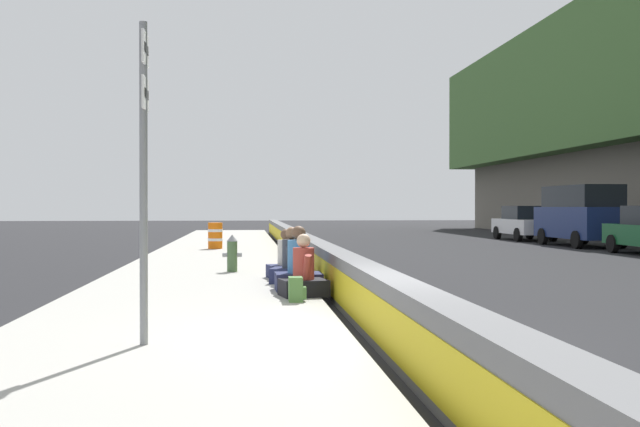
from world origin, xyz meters
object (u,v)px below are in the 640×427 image
object	(u,v)px
seated_person_foreground	(304,277)
parked_car_midline	(581,214)
fire_hydrant	(232,253)
seated_person_rear	(292,265)
backpack	(296,290)
construction_barrel	(215,236)
parked_car_far	(524,223)
route_sign_post	(144,159)
seated_person_middle	(299,270)
seated_person_far	(286,263)

from	to	relation	value
seated_person_foreground	parked_car_midline	size ratio (longest dim) A/B	0.21
fire_hydrant	parked_car_midline	distance (m)	18.92
seated_person_rear	parked_car_midline	distance (m)	19.96
seated_person_foreground	seated_person_rear	world-z (taller)	seated_person_rear
seated_person_rear	backpack	world-z (taller)	seated_person_rear
fire_hydrant	construction_barrel	bearing A→B (deg)	4.55
parked_car_far	construction_barrel	bearing A→B (deg)	119.39
route_sign_post	fire_hydrant	world-z (taller)	route_sign_post
parked_car_far	seated_person_foreground	bearing A→B (deg)	150.89
route_sign_post	backpack	xyz separation A→B (m)	(3.58, -1.95, -1.88)
seated_person_middle	parked_car_midline	bearing A→B (deg)	-38.63
fire_hydrant	parked_car_far	size ratio (longest dim) A/B	0.19
parked_car_midline	parked_car_far	bearing A→B (deg)	2.17
fire_hydrant	seated_person_rear	world-z (taller)	seated_person_rear
seated_person_middle	fire_hydrant	bearing A→B (deg)	17.59
backpack	seated_person_rear	bearing A→B (deg)	-2.23
route_sign_post	seated_person_foreground	distance (m)	5.11
backpack	parked_car_far	world-z (taller)	parked_car_far
seated_person_rear	backpack	size ratio (longest dim) A/B	2.82
seated_person_far	backpack	world-z (taller)	seated_person_far
parked_car_midline	backpack	bearing A→B (deg)	143.67
parked_car_far	backpack	bearing A→B (deg)	151.31
construction_barrel	fire_hydrant	bearing A→B (deg)	-175.45
seated_person_rear	backpack	distance (m)	2.96
parked_car_midline	seated_person_rear	bearing A→B (deg)	138.90
seated_person_foreground	seated_person_far	bearing A→B (deg)	2.13
route_sign_post	construction_barrel	distance (m)	19.02
fire_hydrant	parked_car_midline	bearing A→B (deg)	-49.37
seated_person_rear	parked_car_midline	bearing A→B (deg)	-41.10
parked_car_midline	construction_barrel	bearing A→B (deg)	99.80
seated_person_rear	seated_person_far	bearing A→B (deg)	3.33
fire_hydrant	backpack	size ratio (longest dim) A/B	2.20
seated_person_far	construction_barrel	xyz separation A→B (m)	(11.38, 1.95, 0.15)
construction_barrel	seated_person_foreground	bearing A→B (deg)	-171.94
fire_hydrant	backpack	distance (m)	5.79
fire_hydrant	parked_car_midline	world-z (taller)	parked_car_midline
seated_person_rear	parked_car_far	bearing A→B (deg)	-31.78
fire_hydrant	parked_car_far	xyz separation A→B (m)	(18.09, -14.13, 0.27)
seated_person_foreground	parked_car_midline	xyz separation A→B (m)	(17.26, -13.04, 0.88)
seated_person_foreground	construction_barrel	distance (m)	14.79
route_sign_post	parked_car_far	bearing A→B (deg)	-28.67
seated_person_middle	construction_barrel	bearing A→B (deg)	8.50
route_sign_post	backpack	size ratio (longest dim) A/B	9.00
seated_person_foreground	seated_person_rear	distance (m)	2.24
parked_car_midline	parked_car_far	size ratio (longest dim) A/B	1.14
seated_person_rear	seated_person_middle	bearing A→B (deg)	-178.21
backpack	route_sign_post	bearing A→B (deg)	151.45
fire_hydrant	seated_person_foreground	size ratio (longest dim) A/B	0.82
seated_person_foreground	parked_car_far	bearing A→B (deg)	-29.11
seated_person_far	parked_car_midline	distance (m)	19.23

